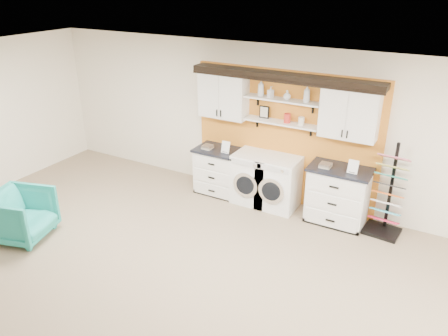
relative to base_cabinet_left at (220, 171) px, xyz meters
The scene contains 21 objects.
ceiling 4.48m from the base_cabinet_left, 72.76° to the right, with size 10.00×10.00×0.00m, color white.
wall_back 1.52m from the base_cabinet_left, 17.63° to the left, with size 10.00×10.00×0.00m, color #EFE4CF.
accent_panel 1.40m from the base_cabinet_left, 16.00° to the left, with size 3.40×0.07×2.40m, color orange.
upper_cabinet_left 1.45m from the base_cabinet_left, 90.00° to the left, with size 0.90×0.35×0.84m.
upper_cabinet_right 2.68m from the base_cabinet_left, ahead, with size 0.90×0.35×0.84m.
shelf_lower 1.58m from the base_cabinet_left, ahead, with size 1.32×0.28×0.03m, color white.
shelf_upper 1.88m from the base_cabinet_left, ahead, with size 1.32×0.28×0.03m, color white.
crown_molding 2.21m from the base_cabinet_left, ahead, with size 3.30×0.41×0.13m.
picture_frame 1.46m from the base_cabinet_left, 14.85° to the left, with size 0.18×0.02×0.22m.
canister_red 1.71m from the base_cabinet_left, ahead, with size 0.11×0.11×0.16m, color red.
canister_cream 1.90m from the base_cabinet_left, ahead, with size 0.10×0.10×0.14m, color silver.
base_cabinet_left is the anchor object (origin of this frame).
base_cabinet_right 2.26m from the base_cabinet_left, ahead, with size 1.01×0.66×0.99m.
washer 0.71m from the base_cabinet_left, ahead, with size 0.67×0.71×0.93m.
dryer 1.21m from the base_cabinet_left, ahead, with size 0.67×0.71×0.94m.
sample_rack 3.03m from the base_cabinet_left, ahead, with size 0.59×0.50×1.51m.
armchair 3.50m from the base_cabinet_left, 123.65° to the right, with size 0.84×0.86×0.79m, color teal.
soap_bottle_a 1.81m from the base_cabinet_left, 12.38° to the left, with size 0.11×0.11×0.29m, color silver.
soap_bottle_b 1.84m from the base_cabinet_left, ahead, with size 0.08×0.09×0.19m, color silver.
soap_bottle_c 1.99m from the base_cabinet_left, ahead, with size 0.12×0.12×0.16m, color silver.
soap_bottle_d 2.26m from the base_cabinet_left, ahead, with size 0.11×0.11×0.28m, color silver.
Camera 1 is at (2.63, -2.90, 3.86)m, focal length 35.00 mm.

